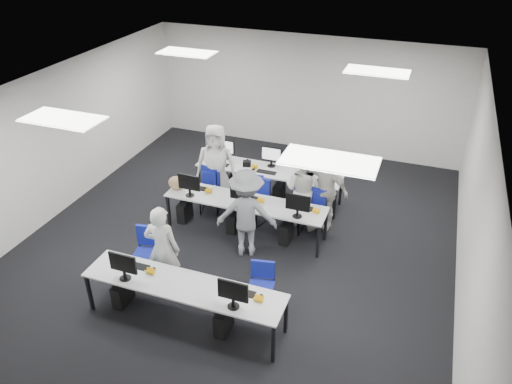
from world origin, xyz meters
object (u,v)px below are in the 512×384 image
(chair_4, at_px, (312,220))
(student_2, at_px, (216,165))
(chair_1, at_px, (261,295))
(photographer, at_px, (246,213))
(chair_5, at_px, (216,189))
(student_3, at_px, (325,190))
(chair_0, at_px, (149,265))
(chair_6, at_px, (255,197))
(chair_2, at_px, (210,199))
(desk_mid, at_px, (245,203))
(chair_3, at_px, (256,208))
(chair_7, at_px, (304,209))
(desk_front, at_px, (183,287))
(student_0, at_px, (163,249))
(student_1, at_px, (303,189))

(chair_4, relative_size, student_2, 0.50)
(chair_1, distance_m, photographer, 1.64)
(chair_5, bearing_deg, student_3, 13.93)
(chair_0, height_order, chair_4, chair_0)
(chair_5, distance_m, student_3, 2.51)
(chair_6, bearing_deg, chair_2, -168.51)
(desk_mid, bearing_deg, student_3, 29.52)
(chair_4, bearing_deg, photographer, -130.18)
(chair_0, height_order, chair_3, chair_0)
(student_3, bearing_deg, chair_4, -100.91)
(chair_3, bearing_deg, chair_7, 37.52)
(chair_3, relative_size, student_3, 0.55)
(chair_0, distance_m, student_3, 3.68)
(desk_mid, xyz_separation_m, chair_7, (0.98, 0.83, -0.41))
(chair_5, height_order, student_2, student_2)
(chair_1, distance_m, chair_2, 3.19)
(chair_5, distance_m, chair_7, 2.05)
(chair_6, bearing_deg, chair_3, -78.23)
(desk_front, height_order, desk_mid, same)
(desk_front, height_order, chair_7, chair_7)
(student_0, xyz_separation_m, student_1, (1.64, 2.71, 0.01))
(chair_5, bearing_deg, student_0, -64.87)
(chair_0, xyz_separation_m, chair_4, (2.29, 2.39, -0.02))
(chair_2, relative_size, photographer, 0.48)
(chair_0, relative_size, chair_6, 1.06)
(chair_2, xyz_separation_m, chair_3, (1.05, -0.04, 0.03))
(desk_front, relative_size, chair_3, 3.47)
(student_2, bearing_deg, chair_0, -103.48)
(student_0, xyz_separation_m, student_3, (2.06, 2.80, 0.03))
(chair_3, height_order, student_0, student_0)
(student_2, distance_m, student_3, 2.41)
(chair_1, height_order, student_3, student_3)
(desk_mid, relative_size, student_3, 1.91)
(chair_7, distance_m, student_2, 2.10)
(chair_5, distance_m, student_2, 0.62)
(chair_0, relative_size, chair_5, 1.10)
(student_2, relative_size, photographer, 1.04)
(chair_5, bearing_deg, student_1, 10.54)
(desk_mid, distance_m, student_2, 1.39)
(chair_3, xyz_separation_m, photographer, (0.23, -1.10, 0.57))
(chair_6, height_order, student_3, student_3)
(desk_mid, bearing_deg, student_0, -108.49)
(chair_6, height_order, photographer, photographer)
(chair_1, bearing_deg, chair_6, 101.88)
(chair_6, bearing_deg, desk_front, -98.47)
(desk_mid, xyz_separation_m, photographer, (0.26, -0.60, 0.18))
(student_3, bearing_deg, chair_0, -117.92)
(chair_5, distance_m, student_1, 2.11)
(chair_1, xyz_separation_m, chair_6, (-1.15, 2.82, 0.03))
(desk_front, bearing_deg, photographer, 82.65)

